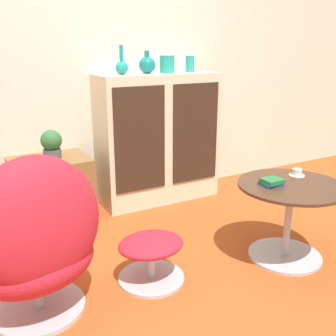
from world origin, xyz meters
TOP-DOWN VIEW (x-y plane):
  - ground_plane at (0.00, 0.00)m, footprint 12.00×12.00m
  - wall_back at (0.00, 1.65)m, footprint 6.40×0.06m
  - sideboard at (0.59, 1.43)m, footprint 1.03×0.38m
  - tv_console at (-0.34, 1.40)m, footprint 0.57×0.45m
  - egg_chair at (-0.67, 0.29)m, footprint 0.72×0.68m
  - ottoman at (-0.05, 0.31)m, footprint 0.39×0.39m
  - coffee_table at (0.82, 0.12)m, footprint 0.65×0.65m
  - vase_leftmost at (0.28, 1.43)m, footprint 0.10×0.10m
  - vase_inner_left at (0.50, 1.43)m, footprint 0.13×0.13m
  - vase_inner_right at (0.68, 1.43)m, footprint 0.12×0.12m
  - vase_rightmost at (0.90, 1.43)m, footprint 0.08×0.08m
  - potted_plant at (-0.31, 1.40)m, footprint 0.16×0.16m
  - teacup at (0.97, 0.22)m, footprint 0.10×0.10m
  - book_stack at (0.70, 0.16)m, footprint 0.13×0.11m

SIDE VIEW (x-z plane):
  - ground_plane at x=0.00m, z-range 0.00..0.00m
  - ottoman at x=-0.05m, z-range 0.04..0.32m
  - tv_console at x=-0.34m, z-range 0.00..0.50m
  - coffee_table at x=0.82m, z-range 0.06..0.56m
  - egg_chair at x=-0.67m, z-range -0.02..0.84m
  - teacup at x=0.97m, z-range 0.49..0.54m
  - book_stack at x=0.70m, z-range 0.50..0.54m
  - sideboard at x=0.59m, z-range 0.00..1.09m
  - potted_plant at x=-0.31m, z-range 0.51..0.72m
  - vase_leftmost at x=0.28m, z-range 1.04..1.26m
  - vase_rightmost at x=0.90m, z-range 1.09..1.23m
  - vase_inner_left at x=0.50m, z-range 1.07..1.25m
  - vase_inner_right at x=0.68m, z-range 1.09..1.23m
  - wall_back at x=0.00m, z-range 0.00..2.60m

